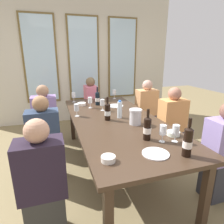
# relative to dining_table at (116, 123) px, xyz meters

# --- Properties ---
(ground_plane) EXTENTS (12.00, 12.00, 0.00)m
(ground_plane) POSITION_rel_dining_table_xyz_m (0.00, 0.00, -0.68)
(ground_plane) COLOR olive
(back_wall_with_windows) EXTENTS (4.30, 0.10, 2.90)m
(back_wall_with_windows) POSITION_rel_dining_table_xyz_m (0.00, 2.35, 0.77)
(back_wall_with_windows) COLOR beige
(back_wall_with_windows) RESTS_ON ground
(dining_table) EXTENTS (1.10, 2.55, 0.74)m
(dining_table) POSITION_rel_dining_table_xyz_m (0.00, 0.00, 0.00)
(dining_table) COLOR #3D2B1E
(dining_table) RESTS_ON ground
(white_plate_0) EXTENTS (0.25, 0.25, 0.01)m
(white_plate_0) POSITION_rel_dining_table_xyz_m (0.21, 0.62, 0.07)
(white_plate_0) COLOR white
(white_plate_0) RESTS_ON dining_table
(white_plate_1) EXTENTS (0.23, 0.23, 0.01)m
(white_plate_1) POSITION_rel_dining_table_xyz_m (0.03, -0.99, 0.07)
(white_plate_1) COLOR white
(white_plate_1) RESTS_ON dining_table
(metal_pitcher) EXTENTS (0.16, 0.16, 0.19)m
(metal_pitcher) POSITION_rel_dining_table_xyz_m (0.17, -0.26, 0.16)
(metal_pitcher) COLOR silver
(metal_pitcher) RESTS_ON dining_table
(wine_bottle_0) EXTENTS (0.08, 0.08, 0.31)m
(wine_bottle_0) POSITION_rel_dining_table_xyz_m (-0.11, -0.01, 0.18)
(wine_bottle_0) COLOR black
(wine_bottle_0) RESTS_ON dining_table
(wine_bottle_1) EXTENTS (0.08, 0.08, 0.30)m
(wine_bottle_1) POSITION_rel_dining_table_xyz_m (-0.06, 0.79, 0.18)
(wine_bottle_1) COLOR black
(wine_bottle_1) RESTS_ON dining_table
(wine_bottle_2) EXTENTS (0.08, 0.08, 0.32)m
(wine_bottle_2) POSITION_rel_dining_table_xyz_m (0.09, -0.70, 0.18)
(wine_bottle_2) COLOR black
(wine_bottle_2) RESTS_ON dining_table
(wine_bottle_3) EXTENTS (0.08, 0.08, 0.34)m
(wine_bottle_3) POSITION_rel_dining_table_xyz_m (0.26, -1.10, 0.19)
(wine_bottle_3) COLOR black
(wine_bottle_3) RESTS_ON dining_table
(tasting_bowl_0) EXTENTS (0.12, 0.12, 0.05)m
(tasting_bowl_0) POSITION_rel_dining_table_xyz_m (-0.39, -0.98, 0.08)
(tasting_bowl_0) COLOR white
(tasting_bowl_0) RESTS_ON dining_table
(tasting_bowl_1) EXTENTS (0.15, 0.15, 0.04)m
(tasting_bowl_1) POSITION_rel_dining_table_xyz_m (-0.32, 0.85, 0.08)
(tasting_bowl_1) COLOR white
(tasting_bowl_1) RESTS_ON dining_table
(tasting_bowl_2) EXTENTS (0.14, 0.14, 0.05)m
(tasting_bowl_2) POSITION_rel_dining_table_xyz_m (0.41, -0.69, 0.08)
(tasting_bowl_2) COLOR white
(tasting_bowl_2) RESTS_ON dining_table
(water_bottle) EXTENTS (0.06, 0.06, 0.24)m
(water_bottle) POSITION_rel_dining_table_xyz_m (0.07, 0.03, 0.17)
(water_bottle) COLOR white
(water_bottle) RESTS_ON dining_table
(wine_glass_0) EXTENTS (0.07, 0.07, 0.17)m
(wine_glass_0) POSITION_rel_dining_table_xyz_m (0.36, 1.16, 0.18)
(wine_glass_0) COLOR white
(wine_glass_0) RESTS_ON dining_table
(wine_glass_1) EXTENTS (0.07, 0.07, 0.17)m
(wine_glass_1) POSITION_rel_dining_table_xyz_m (-0.41, 1.12, 0.18)
(wine_glass_1) COLOR white
(wine_glass_1) RESTS_ON dining_table
(wine_glass_2) EXTENTS (0.07, 0.07, 0.17)m
(wine_glass_2) POSITION_rel_dining_table_xyz_m (-0.06, 0.44, 0.18)
(wine_glass_2) COLOR white
(wine_glass_2) RESTS_ON dining_table
(wine_glass_3) EXTENTS (0.07, 0.07, 0.17)m
(wine_glass_3) POSITION_rel_dining_table_xyz_m (-0.21, 0.64, 0.18)
(wine_glass_3) COLOR white
(wine_glass_3) RESTS_ON dining_table
(wine_glass_4) EXTENTS (0.07, 0.07, 0.17)m
(wine_glass_4) POSITION_rel_dining_table_xyz_m (0.33, -0.83, 0.18)
(wine_glass_4) COLOR white
(wine_glass_4) RESTS_ON dining_table
(wine_glass_5) EXTENTS (0.07, 0.07, 0.17)m
(wine_glass_5) POSITION_rel_dining_table_xyz_m (0.21, -0.80, 0.18)
(wine_glass_5) COLOR white
(wine_glass_5) RESTS_ON dining_table
(wine_glass_6) EXTENTS (0.07, 0.07, 0.17)m
(wine_glass_6) POSITION_rel_dining_table_xyz_m (-0.47, 0.27, 0.18)
(wine_glass_6) COLOR white
(wine_glass_6) RESTS_ON dining_table
(seated_person_0) EXTENTS (0.38, 0.24, 1.11)m
(seated_person_0) POSITION_rel_dining_table_xyz_m (-0.91, 0.02, -0.15)
(seated_person_0) COLOR #35392F
(seated_person_0) RESTS_ON ground
(seated_person_1) EXTENTS (0.38, 0.24, 1.11)m
(seated_person_1) POSITION_rel_dining_table_xyz_m (0.91, 0.04, -0.15)
(seated_person_1) COLOR #21263D
(seated_person_1) RESTS_ON ground
(seated_person_2) EXTENTS (0.38, 0.24, 1.11)m
(seated_person_2) POSITION_rel_dining_table_xyz_m (-0.91, 0.86, -0.15)
(seated_person_2) COLOR #222741
(seated_person_2) RESTS_ON ground
(seated_person_3) EXTENTS (0.38, 0.24, 1.11)m
(seated_person_3) POSITION_rel_dining_table_xyz_m (0.91, 0.88, -0.15)
(seated_person_3) COLOR #252341
(seated_person_3) RESTS_ON ground
(seated_person_4) EXTENTS (0.38, 0.24, 1.11)m
(seated_person_4) POSITION_rel_dining_table_xyz_m (-0.91, -0.85, -0.15)
(seated_person_4) COLOR #343331
(seated_person_4) RESTS_ON ground
(seated_person_5) EXTENTS (0.38, 0.24, 1.11)m
(seated_person_5) POSITION_rel_dining_table_xyz_m (0.91, -0.88, -0.15)
(seated_person_5) COLOR #32333A
(seated_person_5) RESTS_ON ground
(seated_person_6) EXTENTS (0.24, 0.38, 1.11)m
(seated_person_6) POSITION_rel_dining_table_xyz_m (0.00, 1.62, -0.15)
(seated_person_6) COLOR #272C42
(seated_person_6) RESTS_ON ground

